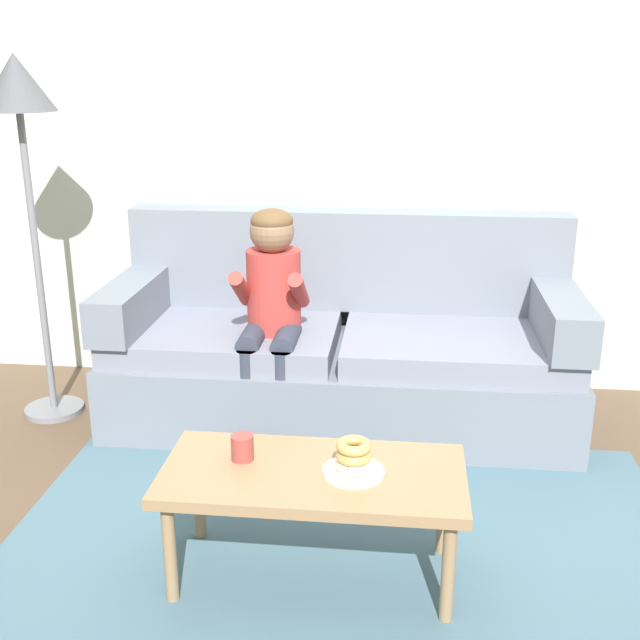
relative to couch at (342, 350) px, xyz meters
name	(u,v)px	position (x,y,z in m)	size (l,w,h in m)	color
ground	(348,503)	(0.10, -0.86, -0.36)	(10.00, 10.00, 0.00)	brown
wall_back	(371,131)	(0.10, 0.54, 1.04)	(8.00, 0.10, 2.80)	beige
area_rug	(343,536)	(0.10, -1.11, -0.35)	(2.56, 1.64, 0.01)	#476675
couch	(342,350)	(0.00, 0.00, 0.00)	(2.28, 0.90, 1.02)	slate
coffee_table	(313,483)	(0.02, -1.35, 0.02)	(1.04, 0.49, 0.43)	#937551
person_child	(271,301)	(-0.32, -0.22, 0.31)	(0.34, 0.58, 1.10)	#AD3833
plate	(353,472)	(0.15, -1.36, 0.07)	(0.21, 0.21, 0.01)	white
donut	(353,465)	(0.15, -1.36, 0.10)	(0.12, 0.12, 0.04)	beige
donut_second	(354,455)	(0.15, -1.36, 0.14)	(0.12, 0.12, 0.04)	tan
donut_third	(354,446)	(0.15, -1.36, 0.17)	(0.12, 0.12, 0.04)	tan
mug	(242,447)	(-0.24, -1.30, 0.11)	(0.08, 0.08, 0.09)	#993D38
toy_controller	(438,492)	(0.48, -0.77, -0.33)	(0.23, 0.09, 0.05)	gold
floor_lamp	(20,120)	(-1.50, -0.14, 1.13)	(0.35, 0.35, 1.79)	slate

